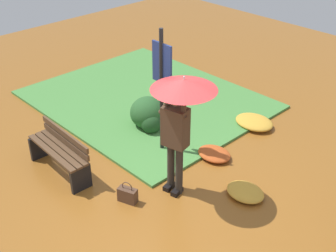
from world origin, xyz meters
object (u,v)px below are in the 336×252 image
Objects in this scene: info_sign_post at (162,78)px; handbag at (128,195)px; park_bench at (60,152)px; person_with_umbrella at (180,106)px.

handbag is (0.69, -1.39, -1.32)m from info_sign_post.
park_bench is (-1.38, -0.31, 0.28)m from handbag.
person_with_umbrella is 5.53× the size of handbag.
person_with_umbrella is 1.26m from info_sign_post.
info_sign_post is 2.04m from handbag.
info_sign_post is at bearing 116.51° from handbag.
info_sign_post is 6.22× the size of handbag.
handbag is at bearing 12.63° from park_bench.
park_bench is (-0.68, -1.70, -1.04)m from info_sign_post.
info_sign_post is at bearing 148.82° from person_with_umbrella.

